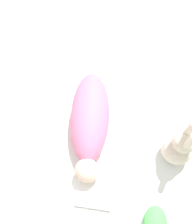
{
  "coord_description": "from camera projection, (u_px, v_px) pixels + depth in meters",
  "views": [
    {
      "loc": [
        0.62,
        0.06,
        1.45
      ],
      "look_at": [
        0.04,
        -0.03,
        0.19
      ],
      "focal_mm": 42.0,
      "sensor_mm": 36.0,
      "label": 1
    }
  ],
  "objects": [
    {
      "name": "ground_plane",
      "position": [
        101.0,
        120.0,
        1.58
      ],
      "size": [
        12.0,
        12.0,
        0.0
      ],
      "primitive_type": "plane",
      "color": "#B2A893"
    },
    {
      "name": "bed_mattress",
      "position": [
        101.0,
        115.0,
        1.52
      ],
      "size": [
        1.54,
        1.05,
        0.14
      ],
      "color": "white",
      "rests_on": "ground_plane"
    },
    {
      "name": "burp_cloth",
      "position": [
        96.0,
        183.0,
        1.28
      ],
      "size": [
        0.24,
        0.18,
        0.02
      ],
      "color": "white",
      "rests_on": "bed_mattress"
    },
    {
      "name": "swaddled_baby",
      "position": [
        90.0,
        120.0,
        1.34
      ],
      "size": [
        0.6,
        0.25,
        0.17
      ],
      "rotation": [
        0.0,
        0.0,
        0.1
      ],
      "color": "pink",
      "rests_on": "bed_mattress"
    },
    {
      "name": "pillow",
      "position": [
        16.0,
        200.0,
        1.21
      ],
      "size": [
        0.34,
        0.31,
        0.08
      ],
      "color": "white",
      "rests_on": "bed_mattress"
    },
    {
      "name": "bunny_plush",
      "position": [
        179.0,
        147.0,
        1.25
      ],
      "size": [
        0.15,
        0.15,
        0.33
      ],
      "color": "beige",
      "rests_on": "bed_mattress"
    }
  ]
}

